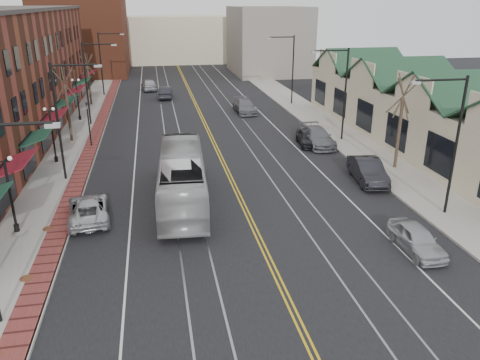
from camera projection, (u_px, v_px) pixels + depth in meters
name	position (u px, v px, depth m)	size (l,w,h in m)	color
ground	(284.00, 293.00, 20.28)	(160.00, 160.00, 0.00)	black
sidewalk_left	(67.00, 162.00, 36.57)	(4.00, 120.00, 0.15)	gray
sidewalk_right	(356.00, 146.00, 40.66)	(4.00, 120.00, 0.15)	gray
building_right	(422.00, 118.00, 40.89)	(8.00, 36.00, 4.60)	#C3B796
backdrop_left	(84.00, 32.00, 79.32)	(14.00, 18.00, 14.00)	brown
backdrop_mid	(174.00, 39.00, 96.71)	(22.00, 14.00, 9.00)	#C3B796
backdrop_right	(268.00, 40.00, 80.54)	(12.00, 16.00, 11.00)	slate
streetlight_l_1	(63.00, 110.00, 31.29)	(3.33, 0.25, 8.00)	black
streetlight_l_2	(90.00, 75.00, 45.98)	(3.33, 0.25, 8.00)	black
streetlight_l_3	(104.00, 57.00, 60.67)	(3.33, 0.25, 8.00)	black
streetlight_r_0	(451.00, 133.00, 25.87)	(3.33, 0.25, 8.00)	black
streetlight_r_1	(341.00, 85.00, 40.56)	(3.33, 0.25, 8.00)	black
streetlight_r_2	(289.00, 63.00, 55.25)	(3.33, 0.25, 8.00)	black
lamppost_l_1	(11.00, 196.00, 24.66)	(0.84, 0.28, 4.27)	black
lamppost_l_2	(53.00, 136.00, 35.67)	(0.84, 0.28, 4.27)	black
lamppost_l_3	(78.00, 100.00, 48.53)	(0.84, 0.28, 4.27)	black
tree_left_near	(67.00, 103.00, 40.77)	(1.78, 1.37, 6.48)	#382B21
tree_left_far	(89.00, 78.00, 55.54)	(1.66, 1.28, 6.02)	#382B21
tree_right_mid	(400.00, 120.00, 33.92)	(1.90, 1.46, 6.93)	#382B21
manhole_mid	(27.00, 278.00, 21.07)	(0.60, 0.60, 0.02)	#592D19
manhole_far	(48.00, 229.00, 25.66)	(0.60, 0.60, 0.02)	#592D19
traffic_signal	(89.00, 121.00, 39.67)	(0.18, 0.15, 3.80)	black
transit_bus	(182.00, 178.00, 28.95)	(2.70, 11.55, 3.22)	#B2B2B4
parked_suv	(88.00, 209.00, 26.86)	(2.21, 4.80, 1.33)	#B8BBC0
parked_car_a	(416.00, 239.00, 23.47)	(1.58, 3.93, 1.34)	#ABAEB2
parked_car_b	(368.00, 171.00, 32.51)	(1.72, 4.92, 1.62)	black
parked_car_c	(317.00, 137.00, 40.71)	(2.18, 5.35, 1.55)	slate
parked_car_d	(308.00, 137.00, 40.85)	(1.64, 4.07, 1.39)	black
distant_car_left	(166.00, 92.00, 60.63)	(1.61, 4.62, 1.52)	black
distant_car_right	(245.00, 106.00, 52.78)	(2.10, 5.17, 1.50)	slate
distant_car_far	(149.00, 85.00, 66.00)	(1.90, 4.73, 1.61)	#ABADB2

